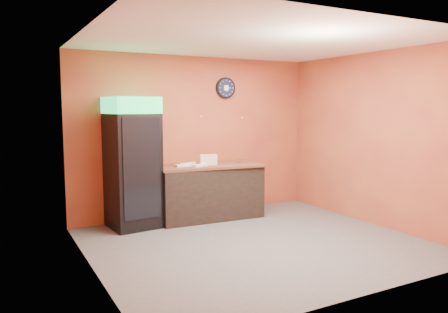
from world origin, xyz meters
TOP-DOWN VIEW (x-y plane):
  - floor at (0.00, 0.00)m, footprint 4.50×4.50m
  - back_wall at (0.00, 2.00)m, footprint 4.50×0.02m
  - left_wall at (-2.25, 0.00)m, footprint 0.02×4.00m
  - right_wall at (2.25, 0.00)m, footprint 0.02×4.00m
  - ceiling at (0.00, 0.00)m, footprint 4.50×4.00m
  - beverage_cooler at (-1.28, 1.60)m, footprint 0.80×0.81m
  - prep_counter at (0.04, 1.60)m, footprint 1.83×0.89m
  - wall_clock at (0.58, 1.97)m, footprint 0.38×0.06m
  - wall_phone at (-0.73, 1.95)m, footprint 0.13×0.11m
  - butcher_paper at (0.04, 1.60)m, footprint 1.87×1.01m
  - sub_roll_stack at (0.01, 1.52)m, footprint 0.30×0.18m
  - wrapped_sandwich_left at (-0.44, 1.55)m, footprint 0.26×0.11m
  - wrapped_sandwich_mid at (-0.20, 1.43)m, footprint 0.28×0.17m
  - wrapped_sandwich_right at (-0.31, 1.66)m, footprint 0.31×0.21m
  - kitchen_tool at (-0.16, 1.71)m, footprint 0.05×0.05m

SIDE VIEW (x-z plane):
  - floor at x=0.00m, z-range 0.00..0.00m
  - prep_counter at x=0.04m, z-range 0.00..0.89m
  - butcher_paper at x=0.04m, z-range 0.89..0.93m
  - wrapped_sandwich_left at x=-0.44m, z-range 0.93..0.97m
  - wrapped_sandwich_mid at x=-0.20m, z-range 0.93..0.97m
  - wrapped_sandwich_right at x=-0.31m, z-range 0.93..0.98m
  - kitchen_tool at x=-0.16m, z-range 0.93..0.99m
  - beverage_cooler at x=-1.28m, z-range -0.02..2.05m
  - sub_roll_stack at x=0.01m, z-range 0.93..1.12m
  - back_wall at x=0.00m, z-range 0.00..2.80m
  - left_wall at x=-2.25m, z-range 0.00..2.80m
  - right_wall at x=2.25m, z-range 0.00..2.80m
  - wall_phone at x=-0.73m, z-range 1.63..1.86m
  - wall_clock at x=0.58m, z-range 2.07..2.45m
  - ceiling at x=0.00m, z-range 2.79..2.81m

